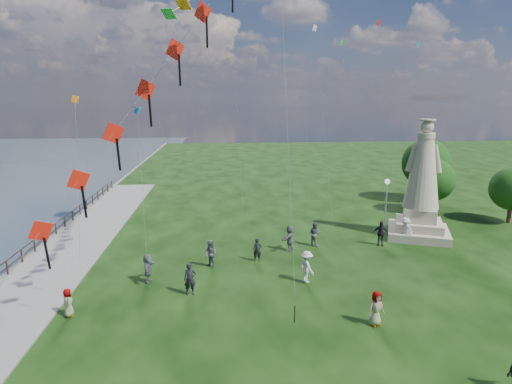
{
  "coord_description": "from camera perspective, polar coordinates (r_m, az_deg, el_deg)",
  "views": [
    {
      "loc": [
        -2.91,
        -15.94,
        10.78
      ],
      "look_at": [
        -1.0,
        8.0,
        5.5
      ],
      "focal_mm": 30.0,
      "sensor_mm": 36.0,
      "label": 1
    }
  ],
  "objects": [
    {
      "name": "waterfront",
      "position": [
        29.85,
        -29.1,
        -10.55
      ],
      "size": [
        200.0,
        200.0,
        1.51
      ],
      "color": "#364952",
      "rests_on": "ground"
    },
    {
      "name": "statue",
      "position": [
        35.81,
        21.18,
        -0.19
      ],
      "size": [
        5.91,
        5.91,
        9.25
      ],
      "rotation": [
        0.0,
        0.0,
        -0.38
      ],
      "color": "tan",
      "rests_on": "ground"
    },
    {
      "name": "lamppost",
      "position": [
        35.83,
        17.01,
        -0.3
      ],
      "size": [
        0.42,
        0.42,
        4.49
      ],
      "color": "silver",
      "rests_on": "ground"
    },
    {
      "name": "tree_row",
      "position": [
        46.21,
        23.9,
        2.41
      ],
      "size": [
        9.11,
        13.13,
        6.56
      ],
      "color": "#382314",
      "rests_on": "ground"
    },
    {
      "name": "person_0",
      "position": [
        24.57,
        -8.8,
        -11.41
      ],
      "size": [
        0.74,
        0.55,
        1.84
      ],
      "primitive_type": "imported",
      "rotation": [
        0.0,
        0.0,
        0.18
      ],
      "color": "black",
      "rests_on": "ground"
    },
    {
      "name": "person_1",
      "position": [
        28.1,
        -6.08,
        -8.23
      ],
      "size": [
        1.0,
        1.02,
        1.82
      ],
      "primitive_type": "imported",
      "rotation": [
        0.0,
        0.0,
        -0.85
      ],
      "color": "#595960",
      "rests_on": "ground"
    },
    {
      "name": "person_2",
      "position": [
        26.02,
        6.79,
        -9.86
      ],
      "size": [
        1.08,
        1.4,
        1.92
      ],
      "primitive_type": "imported",
      "rotation": [
        0.0,
        0.0,
        1.98
      ],
      "color": "silver",
      "rests_on": "ground"
    },
    {
      "name": "person_4",
      "position": [
        22.12,
        15.71,
        -14.71
      ],
      "size": [
        0.97,
        0.77,
        1.74
      ],
      "primitive_type": "imported",
      "rotation": [
        0.0,
        0.0,
        0.33
      ],
      "color": "#595960",
      "rests_on": "ground"
    },
    {
      "name": "person_5",
      "position": [
        26.62,
        -14.2,
        -9.82
      ],
      "size": [
        0.81,
        1.68,
        1.77
      ],
      "primitive_type": "imported",
      "rotation": [
        0.0,
        0.0,
        1.51
      ],
      "color": "#595960",
      "rests_on": "ground"
    },
    {
      "name": "person_6",
      "position": [
        29.0,
        0.18,
        -7.74
      ],
      "size": [
        0.63,
        0.45,
        1.59
      ],
      "primitive_type": "imported",
      "rotation": [
        0.0,
        0.0,
        -0.13
      ],
      "color": "black",
      "rests_on": "ground"
    },
    {
      "name": "person_7",
      "position": [
        32.3,
        7.81,
        -5.54
      ],
      "size": [
        0.95,
        1.02,
        1.79
      ],
      "primitive_type": "imported",
      "rotation": [
        0.0,
        0.0,
        2.2
      ],
      "color": "#595960",
      "rests_on": "ground"
    },
    {
      "name": "person_8",
      "position": [
        34.59,
        19.27,
        -4.8
      ],
      "size": [
        1.28,
        1.38,
        1.94
      ],
      "primitive_type": "imported",
      "rotation": [
        0.0,
        0.0,
        -0.91
      ],
      "color": "silver",
      "rests_on": "ground"
    },
    {
      "name": "person_9",
      "position": [
        33.32,
        16.27,
        -5.3
      ],
      "size": [
        1.18,
        0.75,
        1.87
      ],
      "primitive_type": "imported",
      "rotation": [
        0.0,
        0.0,
        -0.18
      ],
      "color": "black",
      "rests_on": "ground"
    },
    {
      "name": "person_10",
      "position": [
        24.11,
        -23.77,
        -13.34
      ],
      "size": [
        0.71,
        0.84,
        1.48
      ],
      "primitive_type": "imported",
      "rotation": [
        0.0,
        0.0,
        2.01
      ],
      "color": "#595960",
      "rests_on": "ground"
    },
    {
      "name": "person_11",
      "position": [
        30.99,
        4.52,
        -6.13
      ],
      "size": [
        1.59,
        1.9,
        1.9
      ],
      "primitive_type": "imported",
      "rotation": [
        0.0,
        0.0,
        4.15
      ],
      "color": "#595960",
      "rests_on": "ground"
    },
    {
      "name": "red_kite_train",
      "position": [
        20.89,
        -14.87,
        12.08
      ],
      "size": [
        11.55,
        9.35,
        17.38
      ],
      "color": "black",
      "rests_on": "ground"
    },
    {
      "name": "small_kites",
      "position": [
        39.68,
        4.4,
        17.45
      ],
      "size": [
        29.21,
        18.91,
        29.77
      ],
      "color": "teal",
      "rests_on": "ground"
    }
  ]
}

